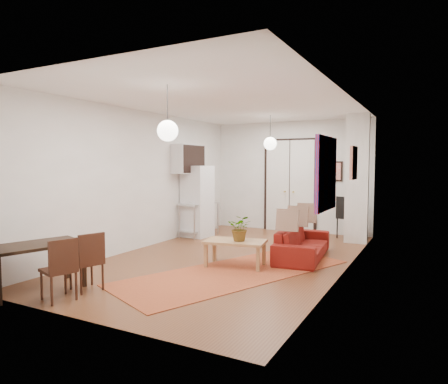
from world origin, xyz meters
The scene contains 27 objects.
floor centered at (0.00, 0.00, 0.00)m, with size 7.00×7.00×0.00m, color brown.
ceiling centered at (0.00, 0.00, 2.90)m, with size 4.20×7.00×0.02m, color white.
wall_back centered at (0.00, 3.50, 1.45)m, with size 4.20×0.02×2.90m, color silver.
wall_front centered at (0.00, -3.50, 1.45)m, with size 4.20×0.02×2.90m, color silver.
wall_left centered at (-2.10, 0.00, 1.45)m, with size 0.02×7.00×2.90m, color silver.
wall_right centered at (2.10, 0.00, 1.45)m, with size 0.02×7.00×2.90m, color silver.
double_doors centered at (0.00, 3.46, 1.20)m, with size 1.44×0.06×2.50m, color silver.
stub_partition centered at (1.85, 2.55, 1.45)m, with size 0.50×0.10×2.90m, color silver.
wall_cabinet centered at (-1.92, 1.50, 1.90)m, with size 0.35×1.00×0.70m, color silver.
painting_popart centered at (2.08, -1.25, 1.65)m, with size 0.05×1.00×1.00m, color red.
painting_abstract centered at (2.08, 0.80, 1.80)m, with size 0.05×0.50×0.60m, color beige.
poster_back centered at (1.15, 3.47, 1.60)m, with size 0.40×0.03×0.50m, color red.
print_left centered at (-2.07, 2.00, 1.95)m, with size 0.03×0.44×0.54m, color #A26243.
pendant_back centered at (0.00, 2.00, 2.25)m, with size 0.30×0.30×0.80m.
pendant_front centered at (0.00, -2.00, 2.25)m, with size 0.30×0.30×0.80m.
kilim_rug centered at (0.53, -0.89, 0.01)m, with size 1.52×4.06×0.01m, color #BA5A2E.
sofa centered at (1.20, 0.63, 0.28)m, with size 1.94×0.76×0.57m, color maroon.
coffee_table centered at (0.35, -0.54, 0.40)m, with size 1.12×0.75×0.46m.
potted_plant centered at (0.45, -0.54, 0.68)m, with size 0.35×0.40×0.45m, color #2C5C29.
kitchen_counter centered at (-1.75, 1.71, 0.52)m, with size 0.63×1.12×0.82m.
bowl centered at (-1.75, 1.41, 0.85)m, with size 0.19×0.19×0.05m, color beige.
soap_bottle centered at (-1.75, 1.96, 0.91)m, with size 0.08×0.08×0.17m, color teal.
fridge centered at (-1.75, 1.63, 0.87)m, with size 0.61×0.61×1.74m, color white.
dining_table centered at (-1.54, -3.03, 0.59)m, with size 1.02×1.35×0.66m.
dining_chair_near centered at (-0.94, -2.60, 0.47)m, with size 0.49×0.60×0.83m.
dining_chair_far centered at (-0.94, -3.07, 0.47)m, with size 0.49×0.60×0.83m.
black_side_chair centered at (1.59, 3.25, 0.59)m, with size 0.57×0.58×1.01m.
Camera 1 is at (3.37, -6.67, 1.78)m, focal length 32.00 mm.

